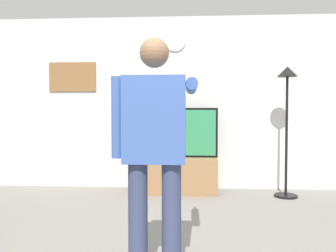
{
  "coord_description": "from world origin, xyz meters",
  "views": [
    {
      "loc": [
        0.22,
        -2.43,
        1.19
      ],
      "look_at": [
        0.0,
        1.2,
        1.05
      ],
      "focal_mm": 36.08,
      "sensor_mm": 36.0,
      "label": 1
    }
  ],
  "objects_px": {
    "framed_picture": "(73,77)",
    "person_standing_nearer_lamp": "(155,142)",
    "wall_clock": "(175,41)",
    "tv_stand": "(174,175)",
    "television": "(174,133)",
    "floor_lamp": "(287,104)"
  },
  "relations": [
    {
      "from": "television",
      "to": "floor_lamp",
      "type": "bearing_deg",
      "value": -8.46
    },
    {
      "from": "wall_clock",
      "to": "floor_lamp",
      "type": "relative_size",
      "value": 0.18
    },
    {
      "from": "floor_lamp",
      "to": "wall_clock",
      "type": "bearing_deg",
      "value": 163.21
    },
    {
      "from": "floor_lamp",
      "to": "tv_stand",
      "type": "bearing_deg",
      "value": 173.18
    },
    {
      "from": "tv_stand",
      "to": "person_standing_nearer_lamp",
      "type": "xyz_separation_m",
      "value": [
        -0.03,
        -2.63,
        0.72
      ]
    },
    {
      "from": "framed_picture",
      "to": "person_standing_nearer_lamp",
      "type": "height_order",
      "value": "framed_picture"
    },
    {
      "from": "tv_stand",
      "to": "wall_clock",
      "type": "height_order",
      "value": "wall_clock"
    },
    {
      "from": "framed_picture",
      "to": "person_standing_nearer_lamp",
      "type": "relative_size",
      "value": 0.44
    },
    {
      "from": "wall_clock",
      "to": "framed_picture",
      "type": "xyz_separation_m",
      "value": [
        -1.64,
        0.0,
        -0.55
      ]
    },
    {
      "from": "tv_stand",
      "to": "framed_picture",
      "type": "xyz_separation_m",
      "value": [
        -1.64,
        0.3,
        1.51
      ]
    },
    {
      "from": "wall_clock",
      "to": "tv_stand",
      "type": "bearing_deg",
      "value": -90.0
    },
    {
      "from": "television",
      "to": "framed_picture",
      "type": "bearing_deg",
      "value": 171.39
    },
    {
      "from": "person_standing_nearer_lamp",
      "to": "floor_lamp",
      "type": "bearing_deg",
      "value": 56.39
    },
    {
      "from": "television",
      "to": "wall_clock",
      "type": "relative_size",
      "value": 4.0
    },
    {
      "from": "television",
      "to": "person_standing_nearer_lamp",
      "type": "bearing_deg",
      "value": -90.66
    },
    {
      "from": "framed_picture",
      "to": "floor_lamp",
      "type": "distance_m",
      "value": 3.3
    },
    {
      "from": "framed_picture",
      "to": "floor_lamp",
      "type": "bearing_deg",
      "value": -8.54
    },
    {
      "from": "television",
      "to": "floor_lamp",
      "type": "distance_m",
      "value": 1.66
    },
    {
      "from": "person_standing_nearer_lamp",
      "to": "tv_stand",
      "type": "bearing_deg",
      "value": 89.32
    },
    {
      "from": "tv_stand",
      "to": "television",
      "type": "bearing_deg",
      "value": 90.0
    },
    {
      "from": "television",
      "to": "framed_picture",
      "type": "distance_m",
      "value": 1.88
    },
    {
      "from": "framed_picture",
      "to": "person_standing_nearer_lamp",
      "type": "xyz_separation_m",
      "value": [
        1.61,
        -2.93,
        -0.79
      ]
    }
  ]
}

